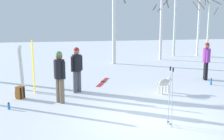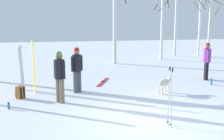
# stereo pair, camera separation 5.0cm
# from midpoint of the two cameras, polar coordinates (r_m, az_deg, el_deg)

# --- Properties ---
(ground_plane) EXTENTS (60.00, 60.00, 0.00)m
(ground_plane) POSITION_cam_midpoint_polar(r_m,az_deg,el_deg) (7.75, 7.15, -10.15)
(ground_plane) COLOR white
(person_0) EXTENTS (0.34, 0.50, 1.72)m
(person_0) POSITION_cam_midpoint_polar(r_m,az_deg,el_deg) (13.28, 18.81, 2.24)
(person_0) COLOR black
(person_0) RESTS_ON ground_plane
(person_1) EXTENTS (0.36, 0.43, 1.72)m
(person_1) POSITION_cam_midpoint_polar(r_m,az_deg,el_deg) (9.15, -10.93, -0.73)
(person_1) COLOR #72604C
(person_1) RESTS_ON ground_plane
(person_2) EXTENTS (0.46, 0.34, 1.72)m
(person_2) POSITION_cam_midpoint_polar(r_m,az_deg,el_deg) (10.38, -7.42, 0.64)
(person_2) COLOR #4C4C56
(person_2) RESTS_ON ground_plane
(dog) EXTENTS (0.80, 0.50, 0.57)m
(dog) POSITION_cam_midpoint_polar(r_m,az_deg,el_deg) (10.51, 10.69, -2.64)
(dog) COLOR beige
(dog) RESTS_ON ground_plane
(ski_pair_planted_0) EXTENTS (0.08, 0.16, 1.99)m
(ski_pair_planted_0) POSITION_cam_midpoint_polar(r_m,az_deg,el_deg) (10.67, -16.09, 0.62)
(ski_pair_planted_0) COLOR yellow
(ski_pair_planted_0) RESTS_ON ground_plane
(ski_pair_planted_1) EXTENTS (0.20, 0.05, 1.75)m
(ski_pair_planted_1) POSITION_cam_midpoint_polar(r_m,az_deg,el_deg) (11.24, -18.38, 0.36)
(ski_pair_planted_1) COLOR white
(ski_pair_planted_1) RESTS_ON ground_plane
(ski_pair_lying_1) EXTENTS (0.89, 1.74, 0.05)m
(ski_pair_lying_1) POSITION_cam_midpoint_polar(r_m,az_deg,el_deg) (12.22, -2.03, -2.49)
(ski_pair_lying_1) COLOR red
(ski_pair_lying_1) RESTS_ON ground_plane
(ski_poles_0) EXTENTS (0.07, 0.27, 1.54)m
(ski_poles_0) POSITION_cam_midpoint_polar(r_m,az_deg,el_deg) (7.18, 11.84, -5.07)
(ski_poles_0) COLOR #B2B2BC
(ski_poles_0) RESTS_ON ground_plane
(backpack_0) EXTENTS (0.35, 0.34, 0.44)m
(backpack_0) POSITION_cam_midpoint_polar(r_m,az_deg,el_deg) (10.15, -18.61, -4.45)
(backpack_0) COLOR #99591E
(backpack_0) RESTS_ON ground_plane
(water_bottle_0) EXTENTS (0.07, 0.07, 0.28)m
(water_bottle_0) POSITION_cam_midpoint_polar(r_m,az_deg,el_deg) (12.40, 19.67, -2.31)
(water_bottle_0) COLOR #1E72BF
(water_bottle_0) RESTS_ON ground_plane
(water_bottle_1) EXTENTS (0.07, 0.07, 0.21)m
(water_bottle_1) POSITION_cam_midpoint_polar(r_m,az_deg,el_deg) (9.10, -20.69, -6.98)
(water_bottle_1) COLOR #1E72BF
(water_bottle_1) RESTS_ON ground_plane
(birch_tree_1) EXTENTS (1.44, 1.27, 6.40)m
(birch_tree_1) POSITION_cam_midpoint_polar(r_m,az_deg,el_deg) (17.31, 0.39, 11.86)
(birch_tree_1) COLOR silver
(birch_tree_1) RESTS_ON ground_plane
(birch_tree_2) EXTENTS (1.43, 1.44, 5.98)m
(birch_tree_2) POSITION_cam_midpoint_polar(r_m,az_deg,el_deg) (19.51, 10.17, 11.23)
(birch_tree_2) COLOR silver
(birch_tree_2) RESTS_ON ground_plane
(birch_tree_3) EXTENTS (1.11, 1.26, 6.54)m
(birch_tree_3) POSITION_cam_midpoint_polar(r_m,az_deg,el_deg) (21.87, 12.84, 11.79)
(birch_tree_3) COLOR silver
(birch_tree_3) RESTS_ON ground_plane
(birch_tree_4) EXTENTS (1.16, 1.17, 5.64)m
(birch_tree_4) POSITION_cam_midpoint_polar(r_m,az_deg,el_deg) (22.31, 17.41, 10.15)
(birch_tree_4) COLOR silver
(birch_tree_4) RESTS_ON ground_plane
(birch_tree_5) EXTENTS (1.30, 1.35, 5.64)m
(birch_tree_5) POSITION_cam_midpoint_polar(r_m,az_deg,el_deg) (21.95, 19.32, 10.30)
(birch_tree_5) COLOR silver
(birch_tree_5) RESTS_ON ground_plane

